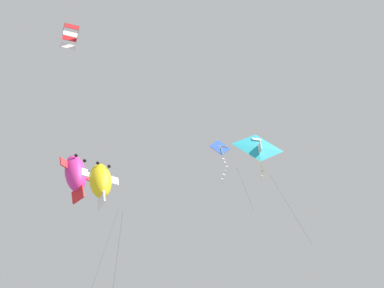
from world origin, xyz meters
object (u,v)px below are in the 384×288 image
Objects in this scene: kite_box_upper_right at (70,36)px; kite_diamond_far_centre at (221,149)px; kite_delta_near_left at (258,148)px; kite_fish_mid_left at (101,181)px; kite_fish_near_right at (75,174)px.

kite_diamond_far_centre is at bearing -163.55° from kite_box_upper_right.
kite_fish_mid_left is (-3.12, -11.20, -6.90)m from kite_delta_near_left.
kite_diamond_far_centre is 2.80m from kite_delta_near_left.
kite_box_upper_right is (-3.20, -0.17, 9.65)m from kite_fish_mid_left.
kite_fish_mid_left is at bearing 135.84° from kite_box_upper_right.
kite_diamond_far_centre is 0.68× the size of kite_fish_near_right.
kite_delta_near_left reaches higher than kite_fish_near_right.
kite_fish_near_right reaches higher than kite_fish_mid_left.
kite_diamond_far_centre reaches higher than kite_fish_near_right.
kite_fish_near_right is at bearing 0.85° from kite_diamond_far_centre.
kite_delta_near_left is (1.72, 2.09, 0.74)m from kite_diamond_far_centre.
kite_diamond_far_centre is at bearing -158.92° from kite_fish_mid_left.
kite_box_upper_right is (-0.62, -1.37, 8.05)m from kite_fish_near_right.
kite_fish_mid_left is at bearing 18.86° from kite_diamond_far_centre.
kite_diamond_far_centre is at bearing 158.04° from kite_fish_near_right.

